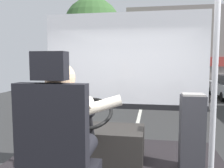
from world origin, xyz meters
TOP-DOWN VIEW (x-y plane):
  - ground at (0.00, 8.80)m, footprint 18.00×44.00m
  - driver_seat at (-0.21, -0.46)m, footprint 0.48×0.48m
  - bus_driver at (-0.21, -0.35)m, footprint 0.81×0.61m
  - steering_console at (-0.21, 0.74)m, footprint 1.10×0.98m
  - handrail_pole at (0.89, -0.06)m, footprint 0.04×0.04m
  - fare_box at (0.87, 0.66)m, footprint 0.26×0.21m
  - windshield_panel at (0.00, 1.62)m, footprint 2.50×0.08m
  - street_tree at (-3.16, 11.87)m, footprint 3.41×3.41m
  - shop_building at (4.37, 16.58)m, footprint 11.38×5.82m

SIDE VIEW (x-z plane):
  - ground at x=0.00m, z-range -0.05..0.00m
  - steering_console at x=-0.21m, z-range 0.57..1.38m
  - fare_box at x=0.87m, z-range 0.76..1.61m
  - driver_seat at x=-0.21m, z-range 0.65..1.91m
  - bus_driver at x=-0.21m, z-range 1.05..1.85m
  - windshield_panel at x=0.00m, z-range 1.06..2.54m
  - handrail_pole at x=0.89m, z-range 0.76..2.96m
  - shop_building at x=4.37m, z-range 0.00..5.57m
  - street_tree at x=-3.16m, z-range 1.17..6.96m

